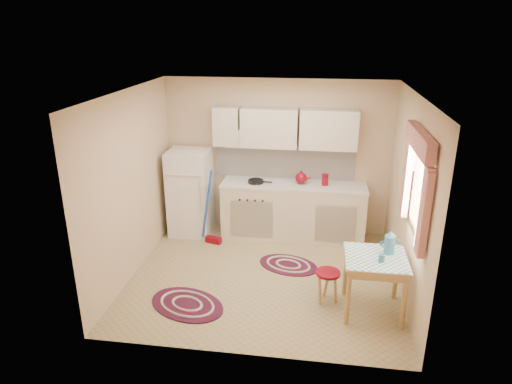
{
  "coord_description": "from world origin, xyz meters",
  "views": [
    {
      "loc": [
        0.68,
        -5.46,
        3.28
      ],
      "look_at": [
        -0.15,
        0.25,
        1.14
      ],
      "focal_mm": 32.0,
      "sensor_mm": 36.0,
      "label": 1
    }
  ],
  "objects_px": {
    "base_cabinets": "(293,212)",
    "stool": "(327,287)",
    "fridge": "(190,193)",
    "table": "(373,284)"
  },
  "relations": [
    {
      "from": "base_cabinets",
      "to": "stool",
      "type": "bearing_deg",
      "value": -72.7
    },
    {
      "from": "fridge",
      "to": "stool",
      "type": "distance_m",
      "value": 2.86
    },
    {
      "from": "fridge",
      "to": "table",
      "type": "distance_m",
      "value": 3.34
    },
    {
      "from": "table",
      "to": "base_cabinets",
      "type": "bearing_deg",
      "value": 119.82
    },
    {
      "from": "table",
      "to": "stool",
      "type": "xyz_separation_m",
      "value": [
        -0.53,
        0.12,
        -0.15
      ]
    },
    {
      "from": "stool",
      "to": "base_cabinets",
      "type": "bearing_deg",
      "value": 107.3
    },
    {
      "from": "fridge",
      "to": "table",
      "type": "bearing_deg",
      "value": -33.85
    },
    {
      "from": "base_cabinets",
      "to": "table",
      "type": "height_order",
      "value": "base_cabinets"
    },
    {
      "from": "table",
      "to": "fridge",
      "type": "bearing_deg",
      "value": 146.15
    },
    {
      "from": "base_cabinets",
      "to": "stool",
      "type": "distance_m",
      "value": 1.88
    }
  ]
}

